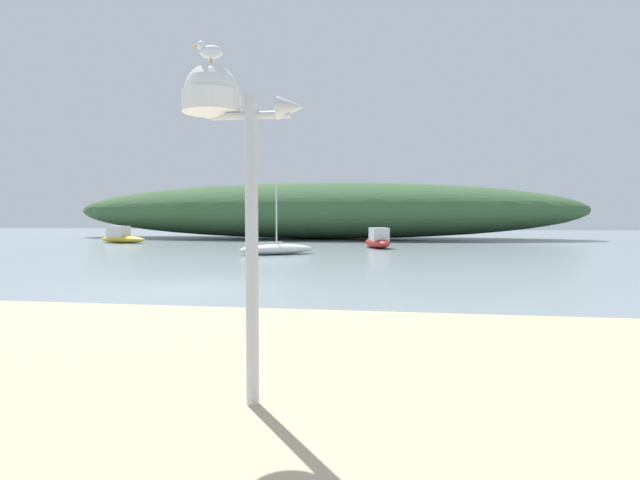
# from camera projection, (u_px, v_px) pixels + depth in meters

# --- Properties ---
(ground_plane) EXTENTS (120.00, 120.00, 0.00)m
(ground_plane) POSITION_uv_depth(u_px,v_px,m) (191.00, 289.00, 13.60)
(ground_plane) COLOR gray
(distant_hill) EXTENTS (43.79, 10.76, 4.78)m
(distant_hill) POSITION_uv_depth(u_px,v_px,m) (319.00, 211.00, 43.80)
(distant_hill) COLOR #3D6038
(distant_hill) RESTS_ON ground
(mast_structure) EXTENTS (1.14, 0.54, 3.14)m
(mast_structure) POSITION_uv_depth(u_px,v_px,m) (223.00, 124.00, 4.67)
(mast_structure) COLOR silver
(mast_structure) RESTS_ON beach_sand
(seagull_on_radar) EXTENTS (0.29, 0.13, 0.21)m
(seagull_on_radar) POSITION_uv_depth(u_px,v_px,m) (210.00, 51.00, 4.65)
(seagull_on_radar) COLOR orange
(seagull_on_radar) RESTS_ON mast_structure
(sailboat_outer_mooring) EXTENTS (3.87, 3.05, 3.56)m
(sailboat_outer_mooring) POSITION_uv_depth(u_px,v_px,m) (277.00, 249.00, 25.70)
(sailboat_outer_mooring) COLOR white
(sailboat_outer_mooring) RESTS_ON ground
(motorboat_mid_channel) EXTENTS (2.22, 3.70, 1.24)m
(motorboat_mid_channel) POSITION_uv_depth(u_px,v_px,m) (378.00, 241.00, 30.86)
(motorboat_mid_channel) COLOR #B72D28
(motorboat_mid_channel) RESTS_ON ground
(motorboat_centre_water) EXTENTS (4.14, 2.19, 1.22)m
(motorboat_centre_water) POSITION_uv_depth(u_px,v_px,m) (121.00, 237.00, 36.70)
(motorboat_centre_water) COLOR gold
(motorboat_centre_water) RESTS_ON ground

